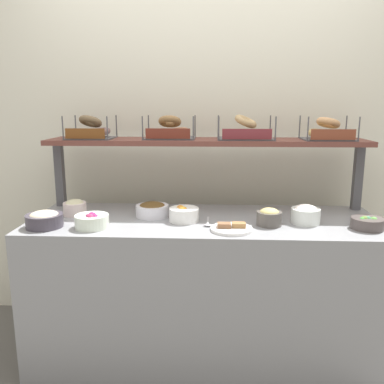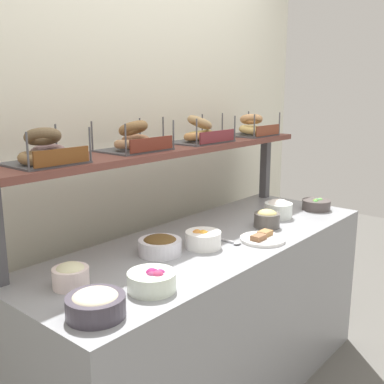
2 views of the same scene
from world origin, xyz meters
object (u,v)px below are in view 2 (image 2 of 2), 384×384
bowl_chocolate_spread (160,245)px  bagel_basket_sesame (200,133)px  bagel_basket_poppy (44,152)px  bowl_veggie_mix (316,204)px  bowl_tuna_salad (96,304)px  bowl_potato_salad (71,275)px  bowl_hummus (267,218)px  bagel_basket_everything (134,140)px  serving_plate_white (262,238)px  bagel_basket_plain (251,128)px  serving_spoon_near_plate (230,241)px  bowl_fruit_salad (203,239)px  bowl_cream_cheese (278,208)px  bowl_beet_salad (152,280)px

bowl_chocolate_spread → bagel_basket_sesame: bagel_basket_sesame is taller
bowl_chocolate_spread → bagel_basket_poppy: bagel_basket_poppy is taller
bowl_chocolate_spread → bowl_veggie_mix: bearing=-9.1°
bowl_tuna_salad → bowl_potato_salad: bearing=72.1°
bowl_veggie_mix → bowl_hummus: size_ratio=1.24×
bagel_basket_everything → bagel_basket_sesame: size_ratio=0.92×
serving_plate_white → bagel_basket_plain: size_ratio=0.73×
bowl_potato_salad → bagel_basket_everything: size_ratio=0.44×
serving_spoon_near_plate → bowl_chocolate_spread: bearing=155.6°
bagel_basket_plain → serving_plate_white: bearing=-141.6°
bowl_potato_salad → bagel_basket_sesame: bagel_basket_sesame is taller
bowl_fruit_salad → bagel_basket_everything: (-0.11, 0.33, 0.44)m
bagel_basket_everything → bowl_tuna_salad: bearing=-142.3°
bowl_hummus → bowl_tuna_salad: size_ratio=0.70×
bowl_cream_cheese → bowl_potato_salad: size_ratio=1.17×
serving_plate_white → bagel_basket_sesame: bearing=78.8°
bowl_hummus → serving_plate_white: size_ratio=0.62×
bowl_tuna_salad → bagel_basket_poppy: bearing=73.6°
bowl_fruit_salad → bowl_potato_salad: (-0.65, 0.10, 0.01)m
bagel_basket_plain → bagel_basket_poppy: bearing=179.8°
bowl_chocolate_spread → bowl_potato_salad: bowl_potato_salad is taller
serving_spoon_near_plate → bagel_basket_poppy: 0.94m
bowl_cream_cheese → serving_plate_white: 0.44m
bagel_basket_everything → bagel_basket_poppy: bearing=-177.3°
bowl_fruit_salad → bagel_basket_plain: (0.84, 0.30, 0.44)m
bowl_fruit_salad → bagel_basket_poppy: bearing=152.8°
bowl_hummus → bowl_tuna_salad: bowl_hummus is taller
bowl_veggie_mix → serving_spoon_near_plate: (-0.83, 0.04, -0.02)m
bowl_hummus → serving_plate_white: bowl_hummus is taller
bowl_chocolate_spread → serving_spoon_near_plate: size_ratio=1.08×
bagel_basket_everything → serving_spoon_near_plate: bearing=-57.8°
bowl_hummus → bowl_potato_salad: bearing=172.1°
bowl_hummus → bowl_chocolate_spread: bowl_hummus is taller
bowl_potato_salad → bowl_hummus: bearing=-7.9°
bowl_fruit_salad → bowl_chocolate_spread: size_ratio=0.87×
bowl_hummus → bowl_potato_salad: 1.12m
bowl_beet_salad → bowl_tuna_salad: bearing=-179.8°
bagel_basket_sesame → bagel_basket_poppy: bearing=-179.8°
bowl_hummus → bowl_beet_salad: bearing=-174.3°
bowl_tuna_salad → bagel_basket_poppy: 0.64m
bowl_fruit_salad → bagel_basket_sesame: size_ratio=0.49×
bagel_basket_everything → bagel_basket_plain: bearing=-1.7°
bowl_tuna_salad → serving_plate_white: 0.99m
bowl_potato_salad → bagel_basket_sesame: size_ratio=0.40×
serving_plate_white → bowl_tuna_salad: bearing=179.5°
bowl_fruit_salad → bowl_tuna_salad: size_ratio=0.86×
bowl_potato_salad → bagel_basket_sesame: bearing=11.9°
bowl_fruit_salad → bowl_tuna_salad: 0.75m
bagel_basket_sesame → bagel_basket_plain: (0.49, -0.01, -0.00)m
bowl_tuna_salad → bowl_beet_salad: (0.25, 0.00, -0.01)m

